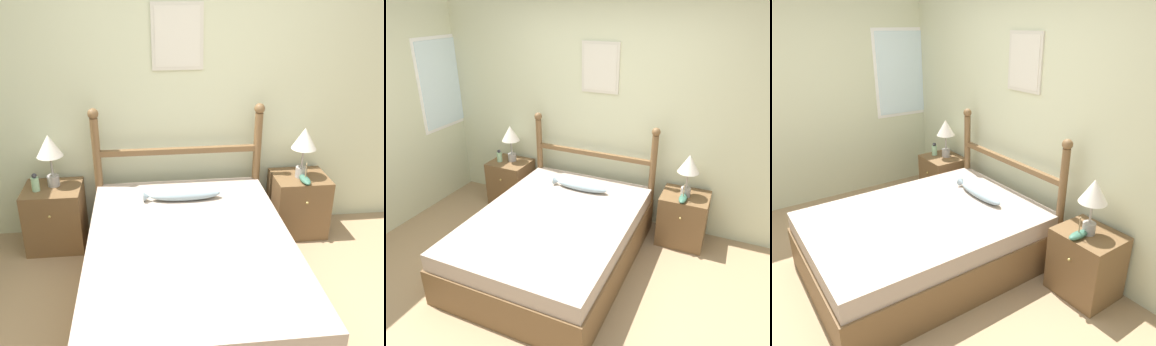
% 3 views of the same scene
% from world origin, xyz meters
% --- Properties ---
extents(ground_plane, '(16.00, 16.00, 0.00)m').
position_xyz_m(ground_plane, '(0.00, 0.00, 0.00)').
color(ground_plane, '#9E7F5B').
extents(wall_back, '(6.40, 0.08, 2.55)m').
position_xyz_m(wall_back, '(-0.00, 1.73, 1.28)').
color(wall_back, beige).
rests_on(wall_back, ground_plane).
extents(wall_left, '(0.08, 6.40, 2.55)m').
position_xyz_m(wall_left, '(-2.13, 0.03, 1.28)').
color(wall_left, beige).
rests_on(wall_left, ground_plane).
extents(bed, '(1.49, 2.04, 0.53)m').
position_xyz_m(bed, '(-0.10, 0.57, 0.26)').
color(bed, brown).
rests_on(bed, ground_plane).
extents(headboard, '(1.51, 0.09, 1.23)m').
position_xyz_m(headboard, '(-0.10, 1.55, 0.68)').
color(headboard, brown).
rests_on(headboard, ground_plane).
extents(nightstand_left, '(0.49, 0.45, 0.57)m').
position_xyz_m(nightstand_left, '(-1.21, 1.46, 0.28)').
color(nightstand_left, brown).
rests_on(nightstand_left, ground_plane).
extents(nightstand_right, '(0.49, 0.45, 0.57)m').
position_xyz_m(nightstand_right, '(1.00, 1.46, 0.28)').
color(nightstand_right, brown).
rests_on(nightstand_right, ground_plane).
extents(table_lamp_left, '(0.22, 0.22, 0.46)m').
position_xyz_m(table_lamp_left, '(-1.19, 1.50, 0.91)').
color(table_lamp_left, gray).
rests_on(table_lamp_left, nightstand_left).
extents(table_lamp_right, '(0.22, 0.22, 0.46)m').
position_xyz_m(table_lamp_right, '(1.00, 1.44, 0.91)').
color(table_lamp_right, gray).
rests_on(table_lamp_right, nightstand_right).
extents(bottle, '(0.07, 0.07, 0.16)m').
position_xyz_m(bottle, '(-1.33, 1.41, 0.64)').
color(bottle, '#99C699').
rests_on(bottle, nightstand_left).
extents(model_boat, '(0.08, 0.20, 0.18)m').
position_xyz_m(model_boat, '(0.99, 1.32, 0.60)').
color(model_boat, '#386651').
rests_on(model_boat, nightstand_right).
extents(fish_pillow, '(0.64, 0.13, 0.09)m').
position_xyz_m(fish_pillow, '(-0.10, 1.19, 0.57)').
color(fish_pillow, '#8499A3').
rests_on(fish_pillow, bed).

